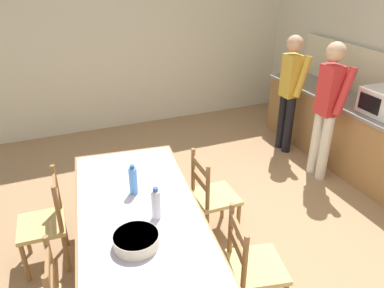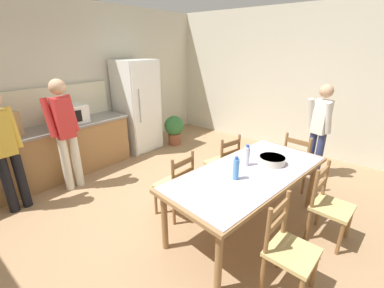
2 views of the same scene
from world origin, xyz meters
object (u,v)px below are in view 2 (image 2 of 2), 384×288
(bottle_near_centre, at_px, (236,169))
(person_by_table, at_px, (319,127))
(chair_side_far_left, at_px, (176,185))
(person_at_counter, at_px, (65,130))
(dining_table, at_px, (249,176))
(serving_bowl, at_px, (272,160))
(microwave, at_px, (70,115))
(chair_head_end, at_px, (298,162))
(refrigerator, at_px, (137,106))
(chair_side_near_right, at_px, (329,205))
(bottle_off_centre, at_px, (247,156))
(paper_bag, at_px, (11,125))
(chair_side_near_left, at_px, (288,249))
(person_at_sink, at_px, (5,147))
(chair_side_far_right, at_px, (223,163))

(bottle_near_centre, xyz_separation_m, person_by_table, (2.19, -0.28, 0.00))
(chair_side_far_left, distance_m, person_at_counter, 1.91)
(dining_table, relative_size, serving_bowl, 7.07)
(microwave, height_order, chair_head_end, microwave)
(serving_bowl, bearing_deg, refrigerator, 81.32)
(refrigerator, distance_m, microwave, 1.43)
(chair_side_near_right, xyz_separation_m, person_by_table, (1.53, 0.58, 0.45))
(bottle_near_centre, relative_size, chair_side_near_right, 0.30)
(bottle_near_centre, bearing_deg, bottle_off_centre, 11.27)
(person_by_table, bearing_deg, chair_head_end, 10.61)
(paper_bag, xyz_separation_m, bottle_off_centre, (1.56, -2.99, -0.18))
(serving_bowl, xyz_separation_m, chair_side_far_left, (-0.76, 0.94, -0.37))
(bottle_near_centre, distance_m, bottle_off_centre, 0.40)
(chair_side_far_left, relative_size, person_by_table, 0.57)
(dining_table, bearing_deg, serving_bowl, -17.45)
(serving_bowl, distance_m, person_at_counter, 3.00)
(refrigerator, distance_m, bottle_near_centre, 3.26)
(serving_bowl, xyz_separation_m, chair_side_near_left, (-0.94, -0.60, -0.37))
(chair_side_far_left, xyz_separation_m, person_by_table, (2.32, -1.08, 0.45))
(serving_bowl, relative_size, person_by_table, 0.20)
(refrigerator, xyz_separation_m, person_by_table, (1.07, -3.34, -0.05))
(refrigerator, relative_size, microwave, 3.77)
(chair_side_near_left, xyz_separation_m, person_at_sink, (-1.12, 3.33, 0.49))
(bottle_off_centre, relative_size, chair_side_near_left, 0.30)
(serving_bowl, xyz_separation_m, chair_side_near_right, (0.03, -0.71, -0.37))
(person_at_sink, bearing_deg, chair_side_far_right, -129.84)
(dining_table, bearing_deg, person_at_sink, 123.03)
(chair_side_far_right, bearing_deg, bottle_near_centre, 51.32)
(chair_side_near_right, relative_size, chair_side_far_right, 1.00)
(paper_bag, bearing_deg, bottle_off_centre, -62.43)
(dining_table, xyz_separation_m, bottle_near_centre, (-0.27, 0.03, 0.20))
(serving_bowl, bearing_deg, chair_side_far_right, 76.46)
(paper_bag, height_order, bottle_off_centre, paper_bag)
(bottle_off_centre, height_order, serving_bowl, bottle_off_centre)
(chair_head_end, xyz_separation_m, person_at_sink, (-3.06, 2.77, 0.49))
(bottle_off_centre, height_order, chair_side_near_right, bottle_off_centre)
(refrigerator, distance_m, chair_side_far_left, 2.63)
(refrigerator, relative_size, chair_side_near_left, 2.07)
(chair_side_near_right, height_order, chair_side_near_left, same)
(serving_bowl, relative_size, chair_side_near_left, 0.35)
(chair_side_near_left, bearing_deg, paper_bag, 105.26)
(chair_side_far_left, xyz_separation_m, chair_side_far_right, (0.96, -0.11, 0.00))
(paper_bag, relative_size, bottle_off_centre, 1.33)
(dining_table, distance_m, bottle_off_centre, 0.26)
(paper_bag, xyz_separation_m, chair_head_end, (2.81, -3.26, -0.63))
(chair_head_end, xyz_separation_m, chair_side_near_left, (-1.94, -0.56, 0.00))
(dining_table, bearing_deg, paper_bag, 114.93)
(person_at_counter, bearing_deg, serving_bowl, -154.61)
(microwave, bearing_deg, chair_side_far_left, -85.66)
(chair_side_near_right, distance_m, chair_side_far_left, 1.83)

